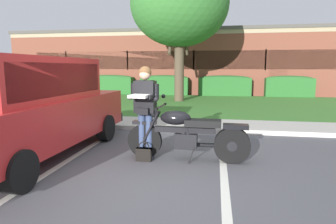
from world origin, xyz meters
name	(u,v)px	position (x,y,z in m)	size (l,w,h in m)	color
ground_plane	(146,175)	(0.00, 0.00, 0.00)	(140.00, 140.00, 0.00)	#4C4C51
curb_strip	(176,129)	(0.00, 3.26, 0.06)	(60.00, 0.20, 0.12)	#B7B2A8
concrete_walk	(180,124)	(0.00, 4.11, 0.04)	(60.00, 1.50, 0.08)	#B7B2A8
grass_lawn	(194,104)	(0.00, 8.97, 0.03)	(60.00, 8.23, 0.06)	#3D752D
stall_stripe_0	(61,165)	(-1.57, 0.20, 0.00)	(0.12, 4.40, 0.01)	silver
stall_stripe_1	(224,175)	(1.22, 0.20, 0.00)	(0.12, 4.40, 0.01)	silver
motorcycle	(192,134)	(0.65, 0.87, 0.48)	(2.24, 0.82, 1.18)	black
rider_person	(145,105)	(-0.22, 0.86, 1.01)	(0.53, 0.60, 1.70)	black
handbag	(144,153)	(-0.20, 0.67, 0.14)	(0.28, 0.13, 0.36)	black
parked_suv_adjacent	(26,107)	(-2.38, 0.49, 0.96)	(2.09, 4.88, 1.86)	#AD2323
shade_tree	(180,5)	(-0.84, 9.93, 4.62)	(4.65, 4.65, 6.62)	#4C3D2D
hedge_left	(109,84)	(-5.76, 13.27, 0.65)	(3.12, 0.90, 1.24)	#286028
hedge_center_left	(165,85)	(-2.18, 13.27, 0.65)	(2.88, 0.90, 1.24)	#286028
hedge_center_right	(225,85)	(1.41, 13.27, 0.65)	(3.01, 0.90, 1.24)	#286028
hedge_right	(289,86)	(5.00, 13.27, 0.65)	(2.62, 0.90, 1.24)	#286028
brick_building	(199,63)	(-0.46, 18.37, 2.05)	(24.74, 9.79, 4.09)	brown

